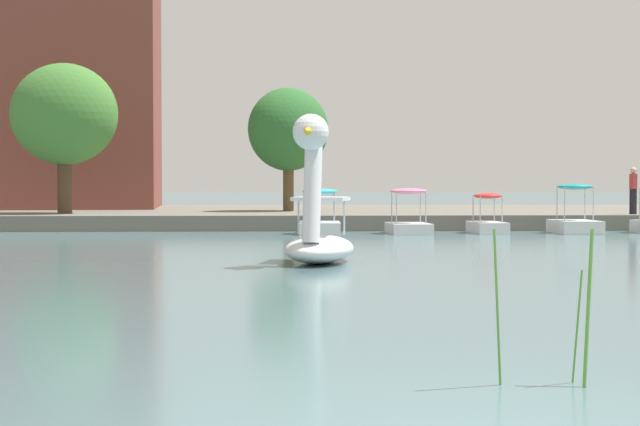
{
  "coord_description": "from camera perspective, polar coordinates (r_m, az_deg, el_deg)",
  "views": [
    {
      "loc": [
        -1.35,
        -5.51,
        1.63
      ],
      "look_at": [
        -0.3,
        19.96,
        0.86
      ],
      "focal_mm": 51.72,
      "sensor_mm": 36.0,
      "label": 1
    }
  ],
  "objects": [
    {
      "name": "swan_boat",
      "position": [
        19.14,
        -0.14,
        -0.78
      ],
      "size": [
        1.94,
        3.22,
        3.05
      ],
      "color": "white",
      "rests_on": "ground_plane"
    },
    {
      "name": "tree_sapling_by_fence",
      "position": [
        38.67,
        -1.97,
        5.15
      ],
      "size": [
        4.76,
        4.84,
        5.15
      ],
      "color": "brown",
      "rests_on": "shore_bank_far"
    },
    {
      "name": "pedal_boat_pink",
      "position": [
        31.21,
        5.5,
        -0.41
      ],
      "size": [
        1.39,
        2.19,
        1.54
      ],
      "color": "white",
      "rests_on": "ground_plane"
    },
    {
      "name": "person_on_path",
      "position": [
        36.23,
        18.81,
        1.44
      ],
      "size": [
        0.25,
        0.26,
        1.75
      ],
      "color": "black",
      "rests_on": "shore_bank_far"
    },
    {
      "name": "pedal_boat_red",
      "position": [
        31.94,
        10.31,
        -0.44
      ],
      "size": [
        1.09,
        2.04,
        1.38
      ],
      "color": "white",
      "rests_on": "ground_plane"
    },
    {
      "name": "pedal_boat_teal",
      "position": [
        32.59,
        15.49,
        -0.41
      ],
      "size": [
        1.39,
        2.21,
        1.69
      ],
      "color": "white",
      "rests_on": "ground_plane"
    },
    {
      "name": "shore_bank_far",
      "position": [
        41.75,
        -0.5,
        -0.14
      ],
      "size": [
        152.67,
        18.12,
        0.55
      ],
      "primitive_type": "cube",
      "color": "#6B665B",
      "rests_on": "ground_plane"
    },
    {
      "name": "pedal_boat_cyan",
      "position": [
        30.84,
        -0.01,
        -0.43
      ],
      "size": [
        1.42,
        2.2,
        1.53
      ],
      "color": "white",
      "rests_on": "ground_plane"
    },
    {
      "name": "tree_broadleaf_behind_dock",
      "position": [
        36.64,
        -15.55,
        5.86
      ],
      "size": [
        4.88,
        4.36,
        5.73
      ],
      "color": "#4C3823",
      "rests_on": "shore_bank_far"
    }
  ]
}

